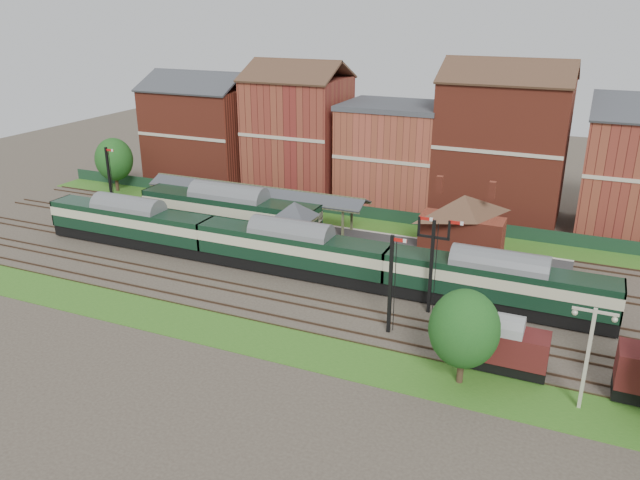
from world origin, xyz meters
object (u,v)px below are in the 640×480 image
at_px(signal_box, 295,229).
at_px(platform_railcar, 229,212).
at_px(semaphore_bracket, 432,260).
at_px(goods_van_a, 508,347).
at_px(dmu_train, 291,249).

height_order(signal_box, platform_railcar, signal_box).
relative_size(semaphore_bracket, goods_van_a, 1.52).
distance_m(semaphore_bracket, platform_railcar, 26.13).
bearing_deg(dmu_train, goods_van_a, -23.31).
bearing_deg(dmu_train, semaphore_bracket, -10.26).
relative_size(dmu_train, goods_van_a, 10.48).
distance_m(signal_box, dmu_train, 3.54).
bearing_deg(signal_box, goods_van_a, -28.99).
xyz_separation_m(signal_box, semaphore_bracket, (15.04, -5.75, 1.44)).
distance_m(signal_box, semaphore_bracket, 16.16).
bearing_deg(goods_van_a, dmu_train, 156.69).
bearing_deg(platform_railcar, goods_van_a, -26.18).
relative_size(semaphore_bracket, platform_railcar, 0.40).
distance_m(signal_box, goods_van_a, 25.31).
bearing_deg(goods_van_a, semaphore_bracket, 137.40).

